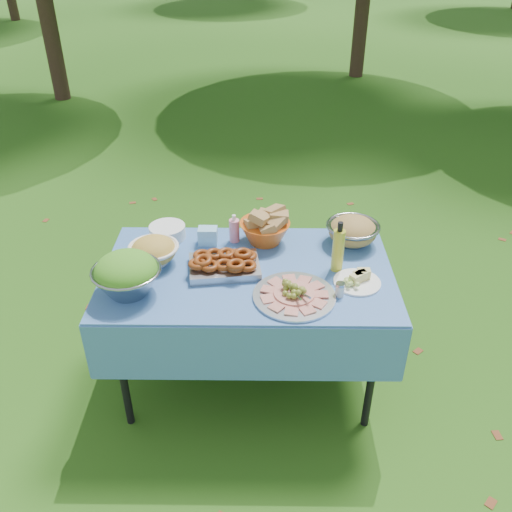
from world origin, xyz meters
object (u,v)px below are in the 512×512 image
Objects in this scene: bread_bowl at (265,227)px; pasta_bowl_steel at (353,230)px; picnic_table at (248,328)px; salad_bowl at (127,274)px; plate_stack at (167,232)px; oil_bottle at (338,246)px; charcuterie_platter at (295,289)px.

bread_bowl reaches higher than pasta_bowl_steel.
pasta_bowl_steel is at bearing 26.36° from picnic_table.
bread_bowl is (0.65, 0.48, -0.01)m from salad_bowl.
salad_bowl reaches higher than pasta_bowl_steel.
salad_bowl is at bearing -101.87° from plate_stack.
oil_bottle reaches higher than picnic_table.
pasta_bowl_steel is at bearing -2.40° from plate_stack.
oil_bottle is (0.45, 0.01, 0.52)m from picnic_table.
pasta_bowl_steel is (1.12, 0.47, -0.03)m from salad_bowl.
salad_bowl is (-0.56, -0.19, 0.49)m from picnic_table.
pasta_bowl_steel is 0.29m from oil_bottle.
plate_stack is 0.51× the size of charcuterie_platter.
plate_stack is 0.73× the size of oil_bottle.
charcuterie_platter is (0.14, -0.51, -0.05)m from bread_bowl.
picnic_table is at bearing 19.13° from salad_bowl.
salad_bowl reaches higher than charcuterie_platter.
pasta_bowl_steel is (0.56, 0.28, 0.46)m from picnic_table.
picnic_table is 0.56m from bread_bowl.
picnic_table is 7.34× the size of plate_stack.
plate_stack is (0.11, 0.51, -0.07)m from salad_bowl.
oil_bottle is (-0.11, -0.26, 0.06)m from pasta_bowl_steel.
bread_bowl is 0.53m from charcuterie_platter.
picnic_table is 0.68m from oil_bottle.
oil_bottle is at bearing 11.69° from salad_bowl.
picnic_table is 5.39× the size of oil_bottle.
bread_bowl is at bearing -4.05° from plate_stack.
salad_bowl is 0.53m from plate_stack.
plate_stack is 0.54m from bread_bowl.
salad_bowl is 1.17× the size of bread_bowl.
bread_bowl is 0.70× the size of charcuterie_platter.
bread_bowl is 0.45m from oil_bottle.
salad_bowl is 0.82× the size of charcuterie_platter.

